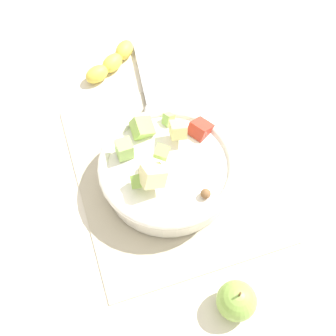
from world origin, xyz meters
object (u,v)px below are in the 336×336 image
(salad_bowl, at_px, (168,170))
(banana_whole, at_px, (111,62))
(serving_spoon, at_px, (148,94))
(whole_apple, at_px, (236,301))

(salad_bowl, height_order, banana_whole, salad_bowl)
(serving_spoon, relative_size, banana_whole, 1.77)
(serving_spoon, distance_m, banana_whole, 0.12)
(serving_spoon, relative_size, whole_apple, 3.17)
(salad_bowl, relative_size, serving_spoon, 1.04)
(whole_apple, relative_size, banana_whole, 0.56)
(serving_spoon, xyz_separation_m, whole_apple, (-0.47, -0.00, 0.02))
(serving_spoon, height_order, whole_apple, whole_apple)
(salad_bowl, relative_size, whole_apple, 3.30)
(banana_whole, bearing_deg, whole_apple, -174.25)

